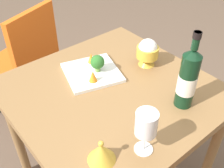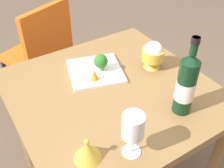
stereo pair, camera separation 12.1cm
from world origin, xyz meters
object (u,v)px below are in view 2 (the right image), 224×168
object	(u,v)px
rice_bowl	(153,54)
carrot_garnish_left	(96,57)
chair_by_wall	(43,48)
rice_bowl_lid	(87,150)
serving_plate	(96,71)
broccoli_floret	(101,61)
wine_bottle	(186,84)
wine_glass	(133,127)
carrot_garnish_right	(94,75)

from	to	relation	value
rice_bowl	carrot_garnish_left	bearing A→B (deg)	-128.63
chair_by_wall	carrot_garnish_left	distance (m)	0.67
chair_by_wall	rice_bowl_lid	xyz separation A→B (m)	(1.11, -0.23, 0.24)
serving_plate	broccoli_floret	bearing A→B (deg)	49.05
chair_by_wall	wine_bottle	xyz separation A→B (m)	(1.10, 0.21, 0.34)
wine_glass	serving_plate	bearing A→B (deg)	164.64
wine_bottle	rice_bowl	world-z (taller)	wine_bottle
rice_bowl	broccoli_floret	size ratio (longest dim) A/B	1.65
serving_plate	broccoli_floret	distance (m)	0.06
chair_by_wall	serving_plate	size ratio (longest dim) A/B	2.73
wine_bottle	rice_bowl	xyz separation A→B (m)	(-0.31, 0.09, -0.06)
wine_glass	rice_bowl	distance (m)	0.54
chair_by_wall	wine_bottle	world-z (taller)	wine_bottle
rice_bowl_lid	carrot_garnish_left	world-z (taller)	rice_bowl_lid
rice_bowl	broccoli_floret	xyz separation A→B (m)	(-0.09, -0.24, -0.01)
carrot_garnish_right	wine_bottle	bearing A→B (deg)	30.76
carrot_garnish_left	wine_bottle	bearing A→B (deg)	14.51
broccoli_floret	rice_bowl_lid	bearing A→B (deg)	-35.87
chair_by_wall	serving_plate	distance (m)	0.72
rice_bowl	rice_bowl_lid	size ratio (longest dim) A/B	1.42
rice_bowl	rice_bowl_lid	distance (m)	0.62
broccoli_floret	carrot_garnish_left	world-z (taller)	broccoli_floret
rice_bowl	rice_bowl_lid	bearing A→B (deg)	-59.78
wine_glass	rice_bowl	xyz separation A→B (m)	(-0.37, 0.39, -0.05)
rice_bowl_lid	carrot_garnish_right	size ratio (longest dim) A/B	1.84
wine_bottle	serving_plate	distance (m)	0.47
broccoli_floret	carrot_garnish_right	size ratio (longest dim) A/B	1.58
rice_bowl_lid	carrot_garnish_right	xyz separation A→B (m)	(-0.36, 0.23, 0.01)
wine_bottle	rice_bowl_lid	bearing A→B (deg)	-89.69
rice_bowl	serving_plate	distance (m)	0.29
rice_bowl_lid	serving_plate	world-z (taller)	rice_bowl_lid
wine_glass	broccoli_floret	size ratio (longest dim) A/B	2.09
wine_glass	broccoli_floret	world-z (taller)	wine_glass
carrot_garnish_left	carrot_garnish_right	world-z (taller)	carrot_garnish_right
wine_bottle	carrot_garnish_right	world-z (taller)	wine_bottle
wine_glass	carrot_garnish_right	size ratio (longest dim) A/B	3.29
wine_glass	serving_plate	distance (m)	0.51
chair_by_wall	wine_bottle	bearing A→B (deg)	-101.16
chair_by_wall	broccoli_floret	bearing A→B (deg)	-106.74
wine_bottle	rice_bowl_lid	distance (m)	0.45
chair_by_wall	serving_plate	xyz separation A→B (m)	(0.69, 0.04, 0.21)
chair_by_wall	rice_bowl_lid	distance (m)	1.15
chair_by_wall	wine_glass	distance (m)	1.22
chair_by_wall	serving_plate	world-z (taller)	chair_by_wall
rice_bowl	wine_bottle	bearing A→B (deg)	-17.01
carrot_garnish_left	rice_bowl	bearing A→B (deg)	51.37
broccoli_floret	carrot_garnish_right	world-z (taller)	broccoli_floret
wine_bottle	rice_bowl_lid	world-z (taller)	wine_bottle
chair_by_wall	rice_bowl	xyz separation A→B (m)	(0.80, 0.30, 0.27)
serving_plate	rice_bowl_lid	bearing A→B (deg)	-33.04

